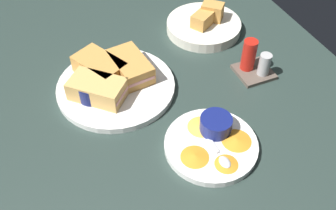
{
  "coord_description": "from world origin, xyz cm",
  "views": [
    {
      "loc": [
        70.14,
        -19.93,
        67.11
      ],
      "look_at": [
        13.41,
        3.93,
        3.0
      ],
      "focal_mm": 41.07,
      "sensor_mm": 36.0,
      "label": 1
    }
  ],
  "objects_px": {
    "plate_chips_companion": "(211,145)",
    "ramekin_dark_sauce": "(92,89)",
    "sandwich_half_extra": "(97,89)",
    "bread_basket_rear": "(204,25)",
    "condiment_caddy": "(254,63)",
    "ramekin_light_gravy": "(216,124)",
    "sandwich_half_near": "(131,66)",
    "sandwich_half_far": "(100,67)",
    "spoon_by_dark_ramekin": "(112,85)",
    "plate_sandwich_main": "(116,87)",
    "spoon_by_gravy_ramekin": "(222,157)"
  },
  "relations": [
    {
      "from": "spoon_by_dark_ramekin",
      "to": "bread_basket_rear",
      "type": "bearing_deg",
      "value": 113.69
    },
    {
      "from": "sandwich_half_extra",
      "to": "ramekin_light_gravy",
      "type": "xyz_separation_m",
      "value": [
        0.2,
        0.21,
        -0.0
      ]
    },
    {
      "from": "spoon_by_gravy_ramekin",
      "to": "condiment_caddy",
      "type": "bearing_deg",
      "value": 136.39
    },
    {
      "from": "plate_sandwich_main",
      "to": "ramekin_light_gravy",
      "type": "bearing_deg",
      "value": 35.29
    },
    {
      "from": "sandwich_half_far",
      "to": "condiment_caddy",
      "type": "relative_size",
      "value": 1.58
    },
    {
      "from": "plate_sandwich_main",
      "to": "bread_basket_rear",
      "type": "relative_size",
      "value": 1.36
    },
    {
      "from": "sandwich_half_extra",
      "to": "spoon_by_dark_ramekin",
      "type": "height_order",
      "value": "sandwich_half_extra"
    },
    {
      "from": "ramekin_light_gravy",
      "to": "sandwich_half_extra",
      "type": "bearing_deg",
      "value": -133.84
    },
    {
      "from": "ramekin_dark_sauce",
      "to": "spoon_by_gravy_ramekin",
      "type": "xyz_separation_m",
      "value": [
        0.28,
        0.2,
        -0.02
      ]
    },
    {
      "from": "spoon_by_dark_ramekin",
      "to": "condiment_caddy",
      "type": "distance_m",
      "value": 0.37
    },
    {
      "from": "spoon_by_gravy_ramekin",
      "to": "sandwich_half_near",
      "type": "bearing_deg",
      "value": -165.41
    },
    {
      "from": "plate_sandwich_main",
      "to": "ramekin_dark_sauce",
      "type": "distance_m",
      "value": 0.07
    },
    {
      "from": "sandwich_half_extra",
      "to": "plate_sandwich_main",
      "type": "bearing_deg",
      "value": 115.22
    },
    {
      "from": "sandwich_half_far",
      "to": "spoon_by_gravy_ramekin",
      "type": "bearing_deg",
      "value": 24.31
    },
    {
      "from": "plate_chips_companion",
      "to": "ramekin_dark_sauce",
      "type": "bearing_deg",
      "value": -140.24
    },
    {
      "from": "plate_sandwich_main",
      "to": "ramekin_dark_sauce",
      "type": "relative_size",
      "value": 4.11
    },
    {
      "from": "plate_chips_companion",
      "to": "bread_basket_rear",
      "type": "xyz_separation_m",
      "value": [
        -0.4,
        0.18,
        0.01
      ]
    },
    {
      "from": "sandwich_half_extra",
      "to": "sandwich_half_near",
      "type": "bearing_deg",
      "value": 115.22
    },
    {
      "from": "spoon_by_dark_ramekin",
      "to": "bread_basket_rear",
      "type": "relative_size",
      "value": 0.45
    },
    {
      "from": "spoon_by_dark_ramekin",
      "to": "ramekin_light_gravy",
      "type": "distance_m",
      "value": 0.28
    },
    {
      "from": "sandwich_half_far",
      "to": "sandwich_half_extra",
      "type": "relative_size",
      "value": 1.02
    },
    {
      "from": "sandwich_half_near",
      "to": "sandwich_half_extra",
      "type": "height_order",
      "value": "same"
    },
    {
      "from": "sandwich_half_far",
      "to": "bread_basket_rear",
      "type": "xyz_separation_m",
      "value": [
        -0.09,
        0.34,
        -0.02
      ]
    },
    {
      "from": "plate_sandwich_main",
      "to": "sandwich_half_extra",
      "type": "height_order",
      "value": "sandwich_half_extra"
    },
    {
      "from": "sandwich_half_near",
      "to": "condiment_caddy",
      "type": "relative_size",
      "value": 1.48
    },
    {
      "from": "plate_sandwich_main",
      "to": "plate_chips_companion",
      "type": "relative_size",
      "value": 1.45
    },
    {
      "from": "plate_sandwich_main",
      "to": "bread_basket_rear",
      "type": "bearing_deg",
      "value": 113.96
    },
    {
      "from": "ramekin_light_gravy",
      "to": "plate_sandwich_main",
      "type": "bearing_deg",
      "value": -144.71
    },
    {
      "from": "sandwich_half_near",
      "to": "sandwich_half_far",
      "type": "height_order",
      "value": "same"
    },
    {
      "from": "sandwich_half_far",
      "to": "condiment_caddy",
      "type": "distance_m",
      "value": 0.39
    },
    {
      "from": "sandwich_half_far",
      "to": "spoon_by_gravy_ramekin",
      "type": "distance_m",
      "value": 0.39
    },
    {
      "from": "spoon_by_dark_ramekin",
      "to": "condiment_caddy",
      "type": "xyz_separation_m",
      "value": [
        0.08,
        0.36,
        0.01
      ]
    },
    {
      "from": "bread_basket_rear",
      "to": "condiment_caddy",
      "type": "relative_size",
      "value": 2.29
    },
    {
      "from": "ramekin_dark_sauce",
      "to": "sandwich_half_near",
      "type": "bearing_deg",
      "value": 110.34
    },
    {
      "from": "condiment_caddy",
      "to": "ramekin_dark_sauce",
      "type": "bearing_deg",
      "value": -98.28
    },
    {
      "from": "sandwich_half_near",
      "to": "sandwich_half_far",
      "type": "bearing_deg",
      "value": -109.78
    },
    {
      "from": "sandwich_half_near",
      "to": "ramekin_light_gravy",
      "type": "distance_m",
      "value": 0.27
    },
    {
      "from": "sandwich_half_near",
      "to": "plate_chips_companion",
      "type": "relative_size",
      "value": 0.69
    },
    {
      "from": "ramekin_light_gravy",
      "to": "spoon_by_dark_ramekin",
      "type": "bearing_deg",
      "value": -142.83
    },
    {
      "from": "plate_chips_companion",
      "to": "bread_basket_rear",
      "type": "relative_size",
      "value": 0.94
    },
    {
      "from": "plate_sandwich_main",
      "to": "sandwich_half_far",
      "type": "distance_m",
      "value": 0.06
    },
    {
      "from": "ramekin_dark_sauce",
      "to": "spoon_by_gravy_ramekin",
      "type": "relative_size",
      "value": 0.73
    },
    {
      "from": "spoon_by_gravy_ramekin",
      "to": "condiment_caddy",
      "type": "distance_m",
      "value": 0.31
    },
    {
      "from": "sandwich_half_extra",
      "to": "plate_chips_companion",
      "type": "height_order",
      "value": "sandwich_half_extra"
    },
    {
      "from": "sandwich_half_far",
      "to": "spoon_by_dark_ramekin",
      "type": "xyz_separation_m",
      "value": [
        0.05,
        0.01,
        -0.02
      ]
    },
    {
      "from": "plate_chips_companion",
      "to": "ramekin_light_gravy",
      "type": "xyz_separation_m",
      "value": [
        -0.03,
        0.03,
        0.03
      ]
    },
    {
      "from": "sandwich_half_near",
      "to": "sandwich_half_extra",
      "type": "relative_size",
      "value": 0.95
    },
    {
      "from": "condiment_caddy",
      "to": "spoon_by_dark_ramekin",
      "type": "bearing_deg",
      "value": -102.0
    },
    {
      "from": "plate_chips_companion",
      "to": "spoon_by_gravy_ramekin",
      "type": "xyz_separation_m",
      "value": [
        0.05,
        0.0,
        0.01
      ]
    },
    {
      "from": "sandwich_half_extra",
      "to": "bread_basket_rear",
      "type": "height_order",
      "value": "bread_basket_rear"
    }
  ]
}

